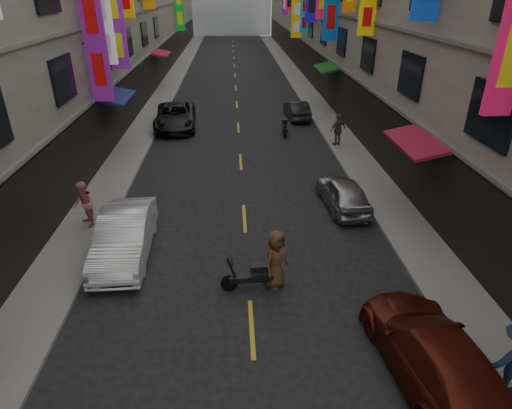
{
  "coord_description": "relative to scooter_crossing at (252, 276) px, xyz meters",
  "views": [
    {
      "loc": [
        -0.37,
        3.46,
        8.03
      ],
      "look_at": [
        0.07,
        11.25,
        4.04
      ],
      "focal_mm": 30.0,
      "sensor_mm": 36.0,
      "label": 1
    }
  ],
  "objects": [
    {
      "name": "car_right_far",
      "position": [
        3.9,
        18.22,
        0.15
      ],
      "size": [
        1.48,
        3.69,
        1.19
      ],
      "primitive_type": "imported",
      "rotation": [
        0.0,
        0.0,
        3.2
      ],
      "color": "#23242A",
      "rests_on": "ground"
    },
    {
      "name": "pedestrian_rfar",
      "position": [
        5.34,
        12.33,
        0.56
      ],
      "size": [
        1.19,
        1.0,
        1.77
      ],
      "primitive_type": "imported",
      "rotation": [
        0.0,
        0.0,
        3.62
      ],
      "color": "#545456",
      "rests_on": "sidewalk_right"
    },
    {
      "name": "lane_markings",
      "position": [
        -0.1,
        25.35,
        -0.44
      ],
      "size": [
        0.12,
        80.2,
        0.01
      ],
      "color": "gold",
      "rests_on": "ground"
    },
    {
      "name": "pedestrian_lfar",
      "position": [
        -5.91,
        3.92,
        0.54
      ],
      "size": [
        0.96,
        1.02,
        1.73
      ],
      "primitive_type": "imported",
      "rotation": [
        0.0,
        0.0,
        -0.95
      ],
      "color": "#D36F7D",
      "rests_on": "sidewalk_left"
    },
    {
      "name": "pedestrian_crossing",
      "position": [
        0.69,
        0.12,
        0.49
      ],
      "size": [
        1.08,
        1.09,
        1.87
      ],
      "primitive_type": "imported",
      "rotation": [
        0.0,
        0.0,
        0.82
      ],
      "color": "#4F341F",
      "rests_on": "ground"
    },
    {
      "name": "car_left_mid",
      "position": [
        -4.1,
        2.04,
        0.3
      ],
      "size": [
        1.73,
        4.56,
        1.49
      ],
      "primitive_type": "imported",
      "rotation": [
        0.0,
        0.0,
        0.03
      ],
      "color": "white",
      "rests_on": "ground"
    },
    {
      "name": "street_awnings",
      "position": [
        -1.36,
        12.35,
        2.56
      ],
      "size": [
        13.99,
        35.2,
        0.41
      ],
      "color": "#165423",
      "rests_on": "ground"
    },
    {
      "name": "scooter_crossing",
      "position": [
        0.0,
        0.0,
        0.0
      ],
      "size": [
        1.8,
        0.5,
        1.14
      ],
      "rotation": [
        0.0,
        0.0,
        1.61
      ],
      "color": "black",
      "rests_on": "ground"
    },
    {
      "name": "sidewalk_right",
      "position": [
        5.9,
        28.35,
        -0.38
      ],
      "size": [
        2.0,
        90.0,
        0.12
      ],
      "primitive_type": "cube",
      "color": "slate",
      "rests_on": "ground"
    },
    {
      "name": "car_left_far",
      "position": [
        -4.06,
        16.52,
        0.3
      ],
      "size": [
        2.79,
        5.47,
        1.48
      ],
      "primitive_type": "imported",
      "rotation": [
        0.0,
        0.0,
        0.06
      ],
      "color": "black",
      "rests_on": "ground"
    },
    {
      "name": "scooter_far_right",
      "position": [
        2.68,
        14.81,
        0.0
      ],
      "size": [
        0.5,
        1.8,
        1.14
      ],
      "rotation": [
        0.0,
        0.0,
        3.07
      ],
      "color": "black",
      "rests_on": "ground"
    },
    {
      "name": "sidewalk_left",
      "position": [
        -6.1,
        28.35,
        -0.38
      ],
      "size": [
        2.0,
        90.0,
        0.12
      ],
      "primitive_type": "cube",
      "color": "slate",
      "rests_on": "ground"
    },
    {
      "name": "car_right_near",
      "position": [
        3.9,
        -3.46,
        0.26
      ],
      "size": [
        2.44,
        5.0,
        1.4
      ],
      "primitive_type": "imported",
      "rotation": [
        0.0,
        0.0,
        3.24
      ],
      "color": "#56180E",
      "rests_on": "ground"
    },
    {
      "name": "car_right_mid",
      "position": [
        3.9,
        5.08,
        0.19
      ],
      "size": [
        1.77,
        3.8,
        1.26
      ],
      "primitive_type": "imported",
      "rotation": [
        0.0,
        0.0,
        3.22
      ],
      "color": "#A3A4A8",
      "rests_on": "ground"
    }
  ]
}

